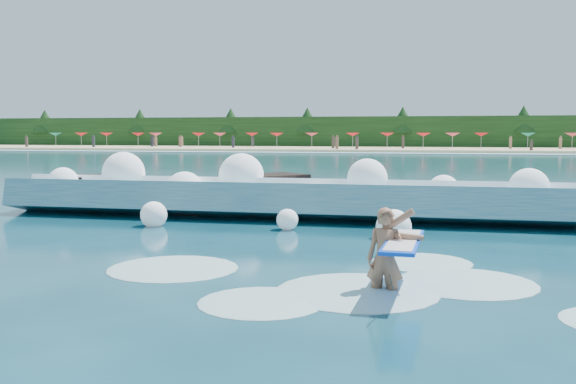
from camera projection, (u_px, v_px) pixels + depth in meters
name	position (u px, v px, depth m)	size (l,w,h in m)	color
ground	(197.00, 256.00, 13.42)	(200.00, 200.00, 0.00)	#072E3D
beach	(400.00, 149.00, 89.09)	(140.00, 20.00, 0.40)	tan
wet_band	(395.00, 153.00, 78.43)	(140.00, 5.00, 0.08)	silver
treeline	(403.00, 133.00, 98.59)	(140.00, 4.00, 5.00)	black
breaking_wave	(280.00, 200.00, 19.55)	(17.20, 2.72, 1.48)	teal
rock_cluster	(181.00, 196.00, 21.61)	(8.45, 3.28, 1.41)	black
surfer_with_board	(389.00, 255.00, 10.31)	(0.91, 2.86, 1.67)	#905C43
wave_spray	(259.00, 185.00, 19.48)	(15.51, 4.83, 2.12)	white
surf_foam	(346.00, 283.00, 11.04)	(9.43, 5.62, 0.14)	silver
beach_umbrellas	(400.00, 135.00, 90.84)	(111.80, 6.82, 0.50)	#147D6C
beachgoers	(432.00, 143.00, 85.07)	(104.13, 11.74, 1.91)	#3F332D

